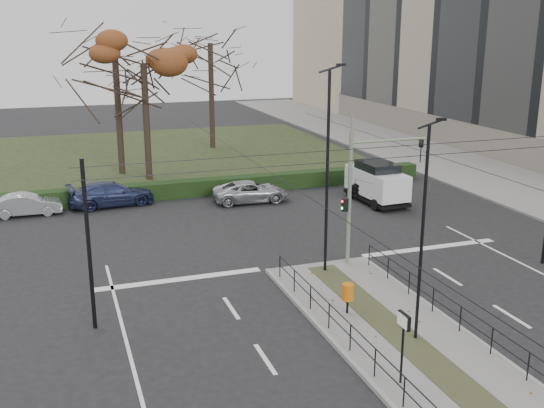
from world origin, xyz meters
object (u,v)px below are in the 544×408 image
at_px(info_panel, 403,329).
at_px(white_van, 377,182).
at_px(streetlamp_median_far, 328,170).
at_px(parked_car_fourth, 251,192).
at_px(litter_bin, 348,292).
at_px(parked_car_second, 27,204).
at_px(rust_tree, 114,49).
at_px(streetlamp_median_near, 423,232).
at_px(parked_car_third, 111,194).
at_px(bare_tree_near, 144,72).
at_px(traffic_light, 357,188).
at_px(bare_tree_center, 210,51).

relative_size(info_panel, white_van, 0.47).
height_order(streetlamp_median_far, parked_car_fourth, streetlamp_median_far).
relative_size(litter_bin, info_panel, 0.51).
distance_m(info_panel, parked_car_fourth, 21.02).
relative_size(parked_car_second, rust_tree, 0.33).
bearing_deg(info_panel, streetlamp_median_near, 49.91).
relative_size(streetlamp_median_far, parked_car_third, 1.75).
bearing_deg(rust_tree, parked_car_second, -125.56).
xyz_separation_m(white_van, bare_tree_near, (-11.91, 10.19, 5.99)).
distance_m(traffic_light, bare_tree_near, 20.46).
relative_size(litter_bin, bare_tree_near, 0.11).
bearing_deg(rust_tree, parked_car_fourth, -56.85).
distance_m(streetlamp_median_far, parked_car_second, 18.50).
bearing_deg(parked_car_third, parked_car_fourth, -109.15).
bearing_deg(parked_car_third, info_panel, -171.40).
bearing_deg(parked_car_second, streetlamp_median_far, -137.13).
bearing_deg(white_van, bare_tree_center, 103.71).
xyz_separation_m(bare_tree_center, bare_tree_near, (-6.96, -10.10, -0.94)).
xyz_separation_m(streetlamp_median_far, rust_tree, (-6.03, 21.96, 4.15)).
distance_m(streetlamp_median_near, bare_tree_center, 36.65).
xyz_separation_m(streetlamp_median_near, white_van, (7.07, 16.03, -2.57)).
bearing_deg(bare_tree_center, info_panel, -95.93).
relative_size(parked_car_fourth, white_van, 0.96).
xyz_separation_m(white_van, rust_tree, (-13.47, 12.52, 7.37)).
bearing_deg(bare_tree_center, rust_tree, -137.61).
bearing_deg(parked_car_second, litter_bin, -146.69).
bearing_deg(white_van, streetlamp_median_near, -113.79).
relative_size(parked_car_second, bare_tree_center, 0.32).
height_order(litter_bin, parked_car_third, parked_car_third).
relative_size(streetlamp_median_far, parked_car_fourth, 1.90).
height_order(litter_bin, parked_car_fourth, litter_bin).
bearing_deg(streetlamp_median_far, parked_car_third, 118.45).
height_order(parked_car_third, rust_tree, rust_tree).
bearing_deg(bare_tree_center, parked_car_fourth, -96.61).
bearing_deg(streetlamp_median_far, parked_car_second, 132.20).
distance_m(streetlamp_median_near, parked_car_second, 23.81).
bearing_deg(streetlamp_median_near, rust_tree, 102.64).
bearing_deg(parked_car_second, streetlamp_median_near, -147.27).
distance_m(streetlamp_median_near, bare_tree_near, 26.89).
bearing_deg(litter_bin, traffic_light, 60.99).
height_order(traffic_light, bare_tree_center, bare_tree_center).
bearing_deg(streetlamp_median_near, parked_car_third, 111.08).
height_order(streetlamp_median_near, streetlamp_median_far, streetlamp_median_far).
bearing_deg(white_van, parked_car_second, 168.57).
distance_m(bare_tree_center, bare_tree_near, 12.30).
relative_size(traffic_light, info_panel, 2.64).
bearing_deg(parked_car_fourth, parked_car_second, 87.48).
xyz_separation_m(traffic_light, parked_car_third, (-9.11, 13.43, -2.79)).
xyz_separation_m(traffic_light, white_van, (5.86, 8.98, -2.22)).
distance_m(litter_bin, rust_tree, 27.65).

